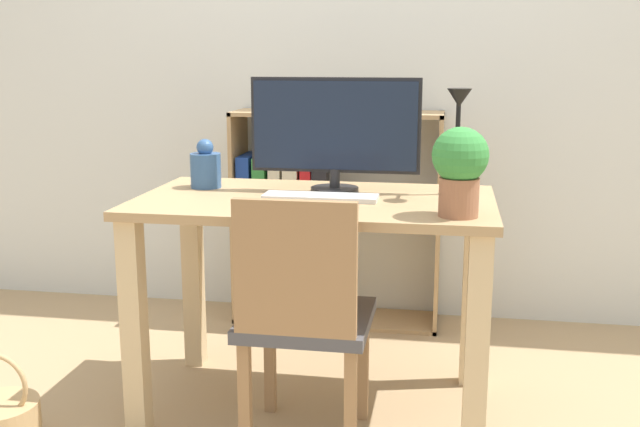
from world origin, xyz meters
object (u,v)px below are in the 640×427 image
Objects in this scene: vase at (206,168)px; potted_plant at (460,166)px; monitor at (335,129)px; keyboard at (321,197)px; basket at (0,422)px; chair at (303,314)px; bookshelf at (301,222)px; desk_lamp at (458,132)px.

vase is 0.66× the size of potted_plant.
vase is (-0.47, 0.00, -0.15)m from monitor.
basket is at bearing -156.24° from keyboard.
chair is 0.85× the size of bookshelf.
potted_plant reaches higher than bookshelf.
monitor is 0.42m from desk_lamp.
chair is (-0.45, -0.38, -0.53)m from desk_lamp.
desk_lamp is at bearing -4.98° from monitor.
monitor is 2.21× the size of potted_plant.
vase is 0.18× the size of bookshelf.
potted_plant is 1.37m from bookshelf.
desk_lamp is 0.37× the size of bookshelf.
bookshelf reaches higher than basket.
monitor is 1.45m from basket.
potted_plant is at bearing -22.90° from keyboard.
monitor is 1.86× the size of basket.
potted_plant is 1.65m from basket.
keyboard reaches higher than basket.
chair is at bearing -78.50° from bookshelf.
monitor reaches higher than potted_plant.
desk_lamp is 1.37× the size of potted_plant.
vase is 0.71m from chair.
basket is at bearing -162.09° from chair.
monitor is at bearing -0.43° from vase.
potted_plant is (0.42, -0.34, -0.07)m from monitor.
bookshelf is at bearing 109.88° from chair.
vase is 1.07m from basket.
keyboard is at bearing 96.49° from chair.
chair is 1.20m from bookshelf.
vase reaches higher than chair.
bookshelf reaches higher than vase.
bookshelf is (-0.24, 1.17, 0.02)m from chair.
basket is (-0.71, -1.33, -0.38)m from bookshelf.
chair is at bearing -94.65° from monitor.
desk_lamp is at bearing 20.94° from basket.
chair is at bearing -91.90° from keyboard.
vase is at bearing 179.57° from monitor.
keyboard is at bearing 23.76° from basket.
chair is 1.03m from basket.
bookshelf reaches higher than keyboard.
vase is at bearing 48.20° from basket.
keyboard is 1.04× the size of desk_lamp.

